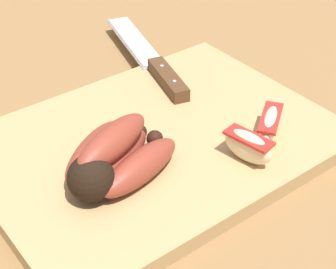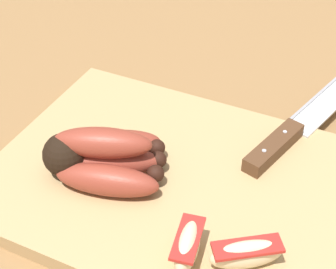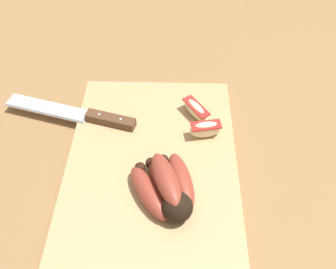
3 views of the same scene
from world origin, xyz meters
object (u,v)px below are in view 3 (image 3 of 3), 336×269
banana_bunch (167,188)px  chefs_knife (88,116)px  apple_wedge_middle (206,129)px  apple_wedge_near (196,110)px

banana_bunch → chefs_knife: size_ratio=0.51×
apple_wedge_middle → apple_wedge_near: bearing=-162.2°
banana_bunch → chefs_knife: banana_bunch is taller
banana_bunch → chefs_knife: 0.24m
banana_bunch → apple_wedge_near: (-0.19, 0.05, -0.01)m
chefs_knife → apple_wedge_near: (-0.01, 0.21, 0.01)m
apple_wedge_middle → banana_bunch: bearing=-27.3°
apple_wedge_near → apple_wedge_middle: apple_wedge_middle is taller
apple_wedge_middle → chefs_knife: bearing=-100.2°
banana_bunch → apple_wedge_middle: size_ratio=2.23×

